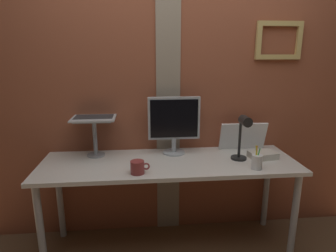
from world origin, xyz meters
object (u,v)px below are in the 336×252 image
object	(u,v)px
desk_lamp	(243,133)
pen_cup	(257,162)
monitor	(174,121)
coffee_mug	(138,167)
whiteboard_panel	(243,136)
laptop	(95,110)

from	to	relation	value
desk_lamp	pen_cup	world-z (taller)	desk_lamp
monitor	coffee_mug	distance (m)	0.53
monitor	whiteboard_panel	distance (m)	0.61
whiteboard_panel	pen_cup	world-z (taller)	whiteboard_panel
laptop	desk_lamp	distance (m)	1.16
pen_cup	whiteboard_panel	bearing A→B (deg)	84.08
pen_cup	coffee_mug	xyz separation A→B (m)	(-0.83, -0.00, -0.01)
monitor	laptop	size ratio (longest dim) A/B	1.39
pen_cup	laptop	bearing A→B (deg)	158.72
whiteboard_panel	coffee_mug	bearing A→B (deg)	-154.73
whiteboard_panel	pen_cup	bearing A→B (deg)	-95.92
laptop	coffee_mug	size ratio (longest dim) A/B	2.52
desk_lamp	coffee_mug	distance (m)	0.81
monitor	pen_cup	size ratio (longest dim) A/B	2.71
desk_lamp	pen_cup	bearing A→B (deg)	-67.37
coffee_mug	monitor	bearing A→B (deg)	52.62
monitor	coffee_mug	xyz separation A→B (m)	(-0.29, -0.38, -0.22)
pen_cup	coffee_mug	world-z (taller)	pen_cup
coffee_mug	desk_lamp	bearing A→B (deg)	10.75
whiteboard_panel	coffee_mug	world-z (taller)	whiteboard_panel
whiteboard_panel	coffee_mug	xyz separation A→B (m)	(-0.88, -0.41, -0.07)
desk_lamp	coffee_mug	world-z (taller)	desk_lamp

